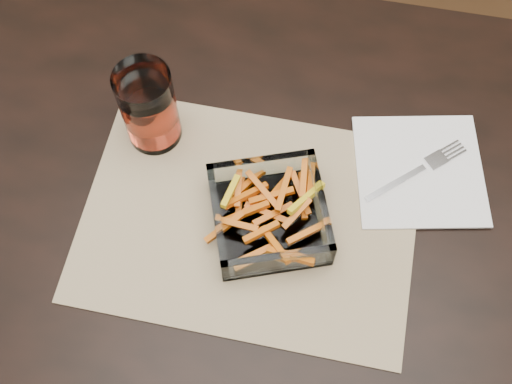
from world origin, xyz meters
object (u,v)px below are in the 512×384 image
(dining_table, at_px, (334,277))
(tumbler, at_px, (149,109))
(fork, at_px, (419,170))
(glass_bowl, at_px, (269,216))

(dining_table, relative_size, tumbler, 11.84)
(dining_table, bearing_deg, tumbler, 154.61)
(tumbler, bearing_deg, fork, 1.10)
(fork, bearing_deg, glass_bowl, -100.67)
(tumbler, relative_size, fork, 1.00)
(dining_table, bearing_deg, glass_bowl, 164.33)
(glass_bowl, bearing_deg, dining_table, -15.67)
(tumbler, xyz_separation_m, fork, (0.38, 0.01, -0.06))
(dining_table, relative_size, glass_bowl, 8.55)
(glass_bowl, xyz_separation_m, tumbler, (-0.19, 0.11, 0.04))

